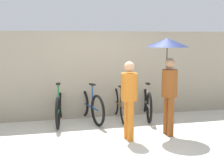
% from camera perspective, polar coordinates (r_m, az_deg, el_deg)
% --- Properties ---
extents(ground_plane, '(30.00, 30.00, 0.00)m').
position_cam_1_polar(ground_plane, '(5.98, 2.48, -11.02)').
color(ground_plane, beige).
extents(back_wall, '(10.16, 0.12, 2.14)m').
position_cam_1_polar(back_wall, '(7.81, -2.01, 1.74)').
color(back_wall, gray).
rests_on(back_wall, ground).
extents(parked_bicycle_0, '(0.45, 1.68, 1.08)m').
position_cam_1_polar(parked_bicycle_0, '(7.42, -9.59, -4.22)').
color(parked_bicycle_0, black).
rests_on(parked_bicycle_0, ground).
extents(parked_bicycle_1, '(0.52, 1.66, 1.03)m').
position_cam_1_polar(parked_bicycle_1, '(7.50, -4.09, -3.96)').
color(parked_bicycle_1, black).
rests_on(parked_bicycle_1, ground).
extents(parked_bicycle_2, '(0.44, 1.75, 1.06)m').
position_cam_1_polar(parked_bicycle_2, '(7.62, 1.31, -3.62)').
color(parked_bicycle_2, black).
rests_on(parked_bicycle_2, ground).
extents(parked_bicycle_3, '(0.56, 1.73, 0.99)m').
position_cam_1_polar(parked_bicycle_3, '(7.87, 6.33, -3.38)').
color(parked_bicycle_3, black).
rests_on(parked_bicycle_3, ground).
extents(pedestrian_leading, '(0.32, 0.32, 1.55)m').
position_cam_1_polar(pedestrian_leading, '(6.04, 3.15, -2.01)').
color(pedestrian_leading, '#C66B1E').
rests_on(pedestrian_leading, ground).
extents(pedestrian_center, '(0.87, 0.87, 1.98)m').
position_cam_1_polar(pedestrian_center, '(6.42, 10.23, 3.98)').
color(pedestrian_center, brown).
rests_on(pedestrian_center, ground).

